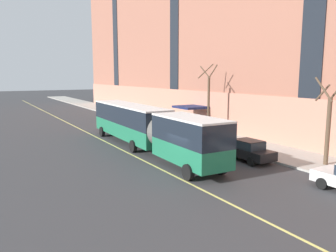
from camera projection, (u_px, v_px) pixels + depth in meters
The scene contains 10 objects.
ground_plane at pixel (187, 173), 21.03m from camera, with size 260.00×260.00×0.00m, color #38383A.
sidewalk at pixel (257, 147), 28.24m from camera, with size 4.97×160.00×0.15m, color #ADA89E.
city_bus at pixel (146, 126), 27.22m from camera, with size 3.20×19.88×3.57m.
parked_car_champagne_2 at pixel (139, 121), 39.54m from camera, with size 2.05×4.28×1.56m.
parked_car_black_3 at pixel (167, 128), 33.91m from camera, with size 1.97×4.30×1.56m.
parked_car_black_4 at pixel (247, 150), 24.11m from camera, with size 1.92×4.45×1.56m.
parked_car_black_5 at pixel (116, 115), 46.01m from camera, with size 2.14×4.43×1.56m.
street_tree_mid_block at pixel (328, 124), 22.13m from camera, with size 1.60×1.58×5.97m.
street_tree_far_uptown at pixel (208, 100), 33.30m from camera, with size 1.81×1.81×7.26m.
lane_centerline at pixel (151, 164), 23.07m from camera, with size 0.16×140.00×0.01m, color #E0D66B.
Camera 1 is at (-11.38, -16.88, 6.21)m, focal length 35.00 mm.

